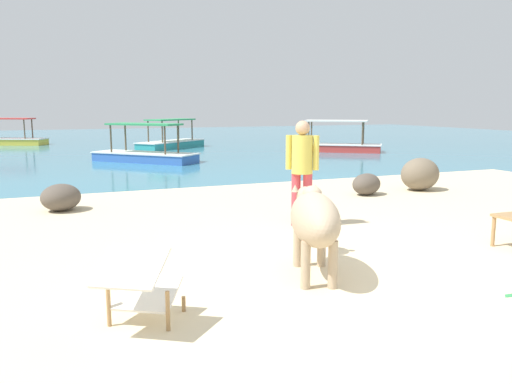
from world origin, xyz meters
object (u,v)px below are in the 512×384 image
person_standing (302,165)px  boat_yellow (7,139)px  deck_chair_near (139,282)px  boat_blue (145,154)px  boat_red (336,145)px  cow (314,218)px  boat_teal (171,142)px

person_standing → boat_yellow: (-5.26, 20.86, -0.70)m
deck_chair_near → boat_blue: size_ratio=0.27×
boat_yellow → boat_red: (12.79, -9.27, 0.00)m
cow → boat_yellow: bearing=31.1°
deck_chair_near → boat_teal: 19.34m
cow → boat_yellow: boat_yellow is taller
person_standing → boat_yellow: 21.53m
boat_yellow → cow: bearing=126.0°
boat_teal → person_standing: bearing=-135.1°
deck_chair_near → boat_yellow: size_ratio=0.24×
cow → boat_blue: boat_blue is taller
deck_chair_near → boat_teal: size_ratio=0.26×
deck_chair_near → cow: bearing=-40.2°
deck_chair_near → boat_teal: (4.60, 18.78, -0.13)m
cow → deck_chair_near: (-1.99, -0.63, -0.25)m
boat_blue → boat_teal: 5.84m
boat_blue → boat_red: 8.10m
deck_chair_near → person_standing: 4.10m
deck_chair_near → boat_blue: bearing=21.8°
person_standing → boat_red: size_ratio=0.45×
boat_blue → boat_red: same height
deck_chair_near → boat_blue: (2.45, 13.35, -0.13)m
boat_teal → boat_blue: bearing=-150.8°
cow → person_standing: 2.39m
boat_yellow → boat_blue: same height
cow → boat_blue: bearing=18.4°
boat_blue → boat_red: (8.03, 1.04, 0.00)m
boat_red → boat_teal: same height
cow → boat_teal: boat_teal is taller
boat_yellow → boat_teal: (6.91, -4.88, 0.00)m
boat_teal → cow: bearing=-137.4°
person_standing → boat_teal: (1.65, 15.98, -0.70)m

